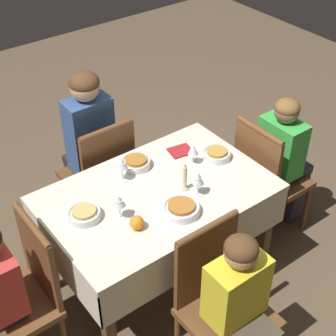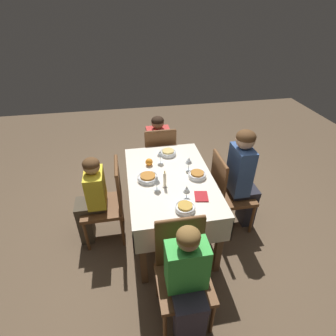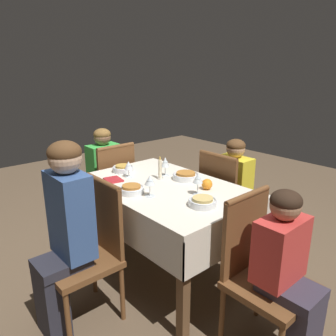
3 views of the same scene
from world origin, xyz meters
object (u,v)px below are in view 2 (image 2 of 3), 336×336
(chair_north, at_px, (109,200))
(orange_fruit, at_px, (149,162))
(chair_east, at_px, (160,156))
(person_child_green, at_px, (188,283))
(wine_glass_east, at_px, (160,154))
(bowl_west, at_px, (185,207))
(chair_west, at_px, (182,269))
(bowl_north, at_px, (148,177))
(napkin_red_folded, at_px, (201,196))
(person_child_yellow, at_px, (91,198))
(bowl_south, at_px, (197,175))
(dining_table, at_px, (170,186))
(person_adult_denim, at_px, (243,175))
(wine_glass_west, at_px, (187,190))
(chair_south, at_px, (227,190))
(person_child_red, at_px, (158,146))
(bowl_east, at_px, (168,153))
(candle_centerpiece, at_px, (165,181))
(wine_glass_north, at_px, (157,180))
(wine_glass_south, at_px, (189,161))

(chair_north, height_order, orange_fruit, chair_north)
(chair_east, relative_size, person_child_green, 0.89)
(wine_glass_east, bearing_deg, bowl_west, -173.03)
(chair_west, relative_size, orange_fruit, 11.97)
(bowl_north, relative_size, bowl_west, 1.19)
(chair_north, relative_size, napkin_red_folded, 5.77)
(person_child_yellow, relative_size, orange_fruit, 13.11)
(bowl_south, xyz_separation_m, bowl_west, (-0.45, 0.23, 0.00))
(dining_table, bearing_deg, person_child_green, 176.58)
(chair_west, bearing_deg, person_adult_denim, 45.65)
(person_child_green, height_order, orange_fruit, person_child_green)
(wine_glass_west, bearing_deg, wine_glass_east, 12.86)
(dining_table, xyz_separation_m, wine_glass_west, (-0.33, -0.09, 0.20))
(chair_north, bearing_deg, chair_east, 140.41)
(chair_north, relative_size, wine_glass_west, 7.04)
(chair_south, relative_size, person_child_red, 0.92)
(bowl_east, bearing_deg, wine_glass_west, -177.97)
(person_child_green, bearing_deg, chair_north, 117.53)
(person_child_red, relative_size, napkin_red_folded, 6.26)
(chair_south, bearing_deg, person_child_yellow, 87.49)
(wine_glass_west, xyz_separation_m, candle_centerpiece, (0.20, 0.16, -0.02))
(bowl_east, distance_m, wine_glass_east, 0.21)
(chair_north, distance_m, chair_west, 1.10)
(person_child_red, bearing_deg, chair_east, 90.00)
(chair_west, bearing_deg, bowl_east, 84.77)
(dining_table, relative_size, wine_glass_east, 8.56)
(wine_glass_north, xyz_separation_m, napkin_red_folded, (-0.18, -0.38, -0.10))
(wine_glass_south, bearing_deg, candle_centerpiece, 129.45)
(chair_west, distance_m, candle_centerpiece, 0.80)
(wine_glass_west, bearing_deg, chair_south, -58.17)
(chair_west, height_order, candle_centerpiece, candle_centerpiece)
(chair_west, relative_size, wine_glass_north, 5.98)
(chair_south, height_order, bowl_south, chair_south)
(person_child_red, xyz_separation_m, napkin_red_folded, (-1.38, -0.20, 0.21))
(person_adult_denim, bearing_deg, chair_south, 90.00)
(dining_table, xyz_separation_m, person_adult_denim, (0.01, -0.79, 0.03))
(dining_table, bearing_deg, bowl_east, -7.49)
(person_child_red, distance_m, wine_glass_east, 0.82)
(bowl_east, xyz_separation_m, wine_glass_north, (-0.61, 0.22, 0.08))
(wine_glass_east, distance_m, orange_fruit, 0.15)
(bowl_east, relative_size, orange_fruit, 2.33)
(wine_glass_east, bearing_deg, chair_south, -111.89)
(chair_east, distance_m, wine_glass_south, 0.87)
(chair_west, distance_m, napkin_red_folded, 0.65)
(bowl_east, distance_m, napkin_red_folded, 0.81)
(person_adult_denim, height_order, napkin_red_folded, person_adult_denim)
(bowl_north, bearing_deg, wine_glass_south, -77.38)
(chair_north, distance_m, person_adult_denim, 1.45)
(bowl_east, bearing_deg, chair_east, 5.37)
(chair_south, height_order, orange_fruit, chair_south)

